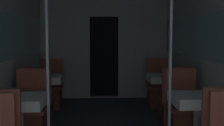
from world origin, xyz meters
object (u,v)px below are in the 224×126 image
(support_pole_left_1, at_px, (47,63))
(chair_right_far_1, at_px, (183,117))
(chair_left_near_2, at_px, (39,109))
(dining_table_left_2, at_px, (45,81))
(chair_right_near_2, at_px, (174,108))
(chair_right_far_2, at_px, (158,93))
(chair_left_far_2, at_px, (51,93))
(dining_table_right_2, at_px, (165,81))
(dining_table_left_1, at_px, (19,105))
(chair_left_far_1, at_px, (31,119))
(support_pole_right_1, at_px, (170,62))
(dining_table_right_1, at_px, (198,103))

(support_pole_left_1, bearing_deg, chair_right_far_1, 19.59)
(chair_left_near_2, bearing_deg, dining_table_left_2, 90.00)
(chair_right_near_2, distance_m, chair_right_far_2, 1.27)
(chair_left_far_2, relative_size, dining_table_right_2, 1.31)
(dining_table_left_1, xyz_separation_m, chair_right_far_1, (2.13, 0.64, -0.34))
(dining_table_left_1, distance_m, chair_left_far_1, 0.72)
(dining_table_left_1, relative_size, chair_right_near_2, 0.76)
(chair_left_near_2, distance_m, dining_table_right_2, 2.25)
(dining_table_left_2, relative_size, chair_right_near_2, 0.76)
(chair_left_far_1, height_order, support_pole_right_1, support_pole_right_1)
(chair_left_near_2, xyz_separation_m, support_pole_right_1, (1.79, -1.20, 0.84))
(chair_left_far_1, relative_size, dining_table_left_2, 1.31)
(dining_table_left_2, height_order, chair_left_near_2, chair_left_near_2)
(chair_left_far_2, relative_size, chair_right_far_2, 1.00)
(dining_table_right_1, bearing_deg, support_pole_left_1, 180.00)
(dining_table_left_2, height_order, support_pole_right_1, support_pole_right_1)
(support_pole_right_1, bearing_deg, chair_left_near_2, 146.26)
(dining_table_right_2, height_order, chair_right_far_2, chair_right_far_2)
(chair_right_far_1, bearing_deg, dining_table_right_2, -90.00)
(dining_table_right_1, height_order, chair_right_far_1, chair_right_far_1)
(chair_left_near_2, bearing_deg, support_pole_left_1, -73.98)
(dining_table_right_1, xyz_separation_m, support_pole_right_1, (-0.34, 0.00, 0.50))
(chair_left_near_2, relative_size, chair_right_far_1, 1.00)
(chair_left_far_1, bearing_deg, chair_right_far_2, -139.33)
(chair_left_far_1, relative_size, chair_right_near_2, 1.00)
(dining_table_left_1, xyz_separation_m, support_pole_right_1, (1.79, 0.00, 0.50))
(chair_left_near_2, bearing_deg, chair_right_far_2, 30.85)
(dining_table_left_1, distance_m, support_pole_right_1, 1.86)
(chair_left_near_2, relative_size, dining_table_right_1, 1.31)
(chair_left_far_2, relative_size, support_pole_right_1, 0.43)
(dining_table_left_1, xyz_separation_m, chair_right_near_2, (2.13, 1.20, -0.34))
(support_pole_right_1, bearing_deg, support_pole_left_1, 180.00)
(support_pole_left_1, height_order, dining_table_left_2, support_pole_left_1)
(chair_right_far_2, bearing_deg, dining_table_left_2, 16.63)
(chair_left_far_1, xyz_separation_m, support_pole_right_1, (1.79, -0.64, 0.84))
(support_pole_left_1, distance_m, chair_right_far_2, 3.16)
(dining_table_left_2, distance_m, dining_table_right_2, 2.13)
(dining_table_left_2, distance_m, chair_right_far_2, 2.25)
(dining_table_left_2, distance_m, chair_left_near_2, 0.72)
(chair_left_far_1, xyz_separation_m, dining_table_right_2, (2.13, 1.20, 0.34))
(support_pole_left_1, xyz_separation_m, chair_right_far_1, (1.79, 0.64, -0.84))
(chair_left_far_1, xyz_separation_m, chair_right_near_2, (2.13, 0.56, 0.00))
(chair_left_far_1, relative_size, dining_table_right_1, 1.31)
(dining_table_left_2, relative_size, chair_left_far_2, 0.76)
(chair_left_near_2, xyz_separation_m, chair_right_far_2, (2.13, 1.27, 0.00))
(support_pole_left_1, distance_m, dining_table_left_2, 1.93)
(dining_table_left_1, bearing_deg, dining_table_right_1, 0.00)
(support_pole_left_1, distance_m, chair_right_far_1, 2.08)
(chair_right_far_2, bearing_deg, chair_left_far_2, 0.00)
(support_pole_left_1, bearing_deg, chair_right_near_2, 33.74)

